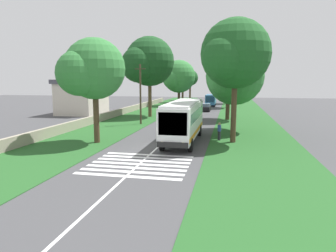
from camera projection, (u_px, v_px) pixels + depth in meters
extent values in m
plane|color=#424244|center=(156.00, 149.00, 25.67)|extent=(160.00, 160.00, 0.00)
cube|color=#235623|center=(124.00, 122.00, 41.82)|extent=(120.00, 8.00, 0.04)
cube|color=#235623|center=(247.00, 126.00, 38.60)|extent=(120.00, 8.00, 0.04)
cube|color=silver|center=(183.00, 124.00, 40.21)|extent=(110.00, 0.16, 0.01)
cube|color=white|center=(184.00, 119.00, 28.18)|extent=(11.00, 2.50, 2.90)
cube|color=slate|center=(184.00, 113.00, 28.40)|extent=(9.68, 2.54, 0.85)
cube|color=slate|center=(173.00, 124.00, 22.84)|extent=(0.08, 2.20, 1.74)
cube|color=orange|center=(183.00, 130.00, 28.33)|extent=(10.78, 2.53, 0.36)
cube|color=white|center=(184.00, 103.00, 27.96)|extent=(10.56, 2.30, 0.18)
cube|color=black|center=(172.00, 145.00, 22.96)|extent=(0.16, 2.40, 0.40)
sphere|color=#F2EDCC|center=(162.00, 143.00, 23.16)|extent=(0.24, 0.24, 0.24)
sphere|color=#F2EDCC|center=(183.00, 144.00, 22.84)|extent=(0.24, 0.24, 0.24)
cylinder|color=black|center=(162.00, 144.00, 24.86)|extent=(1.10, 0.32, 1.10)
cylinder|color=black|center=(178.00, 130.00, 32.03)|extent=(1.10, 0.32, 1.10)
cylinder|color=black|center=(190.00, 145.00, 24.41)|extent=(1.10, 0.32, 1.10)
cylinder|color=black|center=(200.00, 130.00, 31.58)|extent=(1.10, 0.32, 1.10)
cube|color=silver|center=(126.00, 176.00, 18.28)|extent=(0.45, 6.80, 0.01)
cube|color=silver|center=(131.00, 172.00, 19.15)|extent=(0.45, 6.80, 0.01)
cube|color=silver|center=(135.00, 168.00, 20.02)|extent=(0.45, 6.80, 0.01)
cube|color=silver|center=(139.00, 164.00, 20.89)|extent=(0.45, 6.80, 0.01)
cube|color=silver|center=(143.00, 161.00, 21.76)|extent=(0.45, 6.80, 0.01)
cube|color=silver|center=(146.00, 158.00, 22.64)|extent=(0.45, 6.80, 0.01)
cube|color=silver|center=(149.00, 155.00, 23.51)|extent=(0.45, 6.80, 0.01)
cube|color=#B21E1E|center=(182.00, 112.00, 49.36)|extent=(4.30, 1.75, 0.70)
cube|color=slate|center=(182.00, 109.00, 49.17)|extent=(2.00, 1.61, 0.55)
cylinder|color=black|center=(176.00, 115.00, 48.24)|extent=(0.64, 0.22, 0.64)
cylinder|color=black|center=(179.00, 113.00, 50.86)|extent=(0.64, 0.22, 0.64)
cylinder|color=black|center=(186.00, 115.00, 47.93)|extent=(0.64, 0.22, 0.64)
cylinder|color=black|center=(188.00, 113.00, 50.55)|extent=(0.64, 0.22, 0.64)
cube|color=black|center=(206.00, 108.00, 56.92)|extent=(4.30, 1.75, 0.70)
cube|color=slate|center=(206.00, 105.00, 56.73)|extent=(2.00, 1.61, 0.55)
cylinder|color=black|center=(201.00, 110.00, 55.80)|extent=(0.64, 0.22, 0.64)
cylinder|color=black|center=(202.00, 109.00, 58.41)|extent=(0.64, 0.22, 0.64)
cylinder|color=black|center=(209.00, 110.00, 55.49)|extent=(0.64, 0.22, 0.64)
cylinder|color=black|center=(210.00, 109.00, 58.11)|extent=(0.64, 0.22, 0.64)
cube|color=teal|center=(211.00, 99.00, 67.77)|extent=(6.00, 2.10, 2.10)
cube|color=slate|center=(211.00, 98.00, 67.91)|extent=(5.04, 2.13, 0.70)
cube|color=slate|center=(210.00, 99.00, 64.86)|extent=(0.06, 1.76, 1.18)
cylinder|color=black|center=(206.00, 105.00, 66.28)|extent=(0.76, 0.24, 0.76)
cylinder|color=black|center=(207.00, 104.00, 69.96)|extent=(0.76, 0.24, 0.76)
cylinder|color=black|center=(215.00, 105.00, 65.91)|extent=(0.76, 0.24, 0.76)
cylinder|color=black|center=(215.00, 104.00, 69.59)|extent=(0.76, 0.24, 0.76)
cylinder|color=#4C3826|center=(96.00, 114.00, 27.68)|extent=(0.51, 0.51, 5.15)
sphere|color=#337A38|center=(95.00, 69.00, 27.08)|extent=(5.44, 5.44, 5.44)
sphere|color=#337A38|center=(102.00, 74.00, 28.72)|extent=(3.04, 3.04, 3.04)
sphere|color=#337A38|center=(79.00, 73.00, 25.99)|extent=(3.90, 3.90, 3.90)
cylinder|color=#4C3826|center=(190.00, 91.00, 87.52)|extent=(0.51, 0.51, 5.10)
sphere|color=#19471E|center=(190.00, 78.00, 86.96)|extent=(4.51, 4.51, 4.51)
sphere|color=#19471E|center=(191.00, 79.00, 88.32)|extent=(3.04, 3.04, 3.04)
sphere|color=#19471E|center=(187.00, 79.00, 86.05)|extent=(3.37, 3.37, 3.37)
cylinder|color=#3D2D1E|center=(179.00, 96.00, 68.49)|extent=(0.54, 0.54, 4.48)
sphere|color=#337A38|center=(179.00, 76.00, 67.87)|extent=(7.23, 7.23, 7.23)
sphere|color=#337A38|center=(181.00, 79.00, 70.05)|extent=(4.66, 4.66, 4.66)
sphere|color=#337A38|center=(173.00, 79.00, 66.41)|extent=(4.38, 4.38, 4.38)
cylinder|color=brown|center=(150.00, 96.00, 47.61)|extent=(0.54, 0.54, 6.41)
sphere|color=#19471E|center=(150.00, 61.00, 46.83)|extent=(7.56, 7.56, 7.56)
sphere|color=#19471E|center=(153.00, 66.00, 49.11)|extent=(5.36, 5.36, 5.36)
sphere|color=#19471E|center=(139.00, 65.00, 45.31)|extent=(5.36, 5.36, 5.36)
cylinder|color=#4C3826|center=(183.00, 94.00, 78.48)|extent=(0.52, 0.52, 4.28)
sphere|color=#286B2D|center=(183.00, 80.00, 77.95)|extent=(5.18, 5.18, 5.18)
sphere|color=#286B2D|center=(184.00, 81.00, 79.51)|extent=(3.87, 3.87, 3.87)
sphere|color=#286B2D|center=(179.00, 81.00, 76.90)|extent=(3.45, 3.45, 3.45)
cylinder|color=brown|center=(234.00, 112.00, 34.04)|extent=(0.48, 0.48, 4.35)
sphere|color=#337A38|center=(235.00, 76.00, 33.46)|extent=(6.34, 6.34, 6.34)
sphere|color=#337A38|center=(234.00, 80.00, 35.37)|extent=(4.16, 4.16, 4.16)
sphere|color=#337A38|center=(226.00, 80.00, 32.18)|extent=(3.58, 3.58, 3.58)
cylinder|color=#4C3826|center=(234.00, 108.00, 27.72)|extent=(0.49, 0.49, 6.27)
sphere|color=#1E5623|center=(236.00, 53.00, 27.01)|extent=(6.20, 6.20, 6.20)
sphere|color=#1E5623|center=(235.00, 60.00, 28.88)|extent=(4.05, 4.05, 4.05)
sphere|color=#1E5623|center=(224.00, 58.00, 25.76)|extent=(3.80, 3.80, 3.80)
cylinder|color=#3D2D1E|center=(228.00, 102.00, 43.92)|extent=(0.57, 0.57, 5.10)
sphere|color=#1E5623|center=(229.00, 72.00, 43.28)|extent=(6.36, 6.36, 6.36)
sphere|color=#1E5623|center=(229.00, 75.00, 45.20)|extent=(4.15, 4.15, 4.15)
sphere|color=#1E5623|center=(221.00, 75.00, 42.00)|extent=(3.54, 3.54, 3.54)
cylinder|color=#3D2D1E|center=(228.00, 92.00, 63.56)|extent=(0.44, 0.44, 6.63)
sphere|color=#337A38|center=(229.00, 67.00, 62.83)|extent=(5.83, 5.83, 5.83)
sphere|color=#337A38|center=(229.00, 70.00, 64.59)|extent=(4.37, 4.37, 4.37)
sphere|color=#337A38|center=(224.00, 69.00, 61.65)|extent=(3.83, 3.83, 3.83)
cylinder|color=#3D2D1E|center=(228.00, 93.00, 74.73)|extent=(0.47, 0.47, 5.30)
sphere|color=#337A38|center=(228.00, 76.00, 74.14)|extent=(4.94, 4.94, 4.94)
sphere|color=#337A38|center=(228.00, 78.00, 75.63)|extent=(3.37, 3.37, 3.37)
sphere|color=#337A38|center=(225.00, 77.00, 73.14)|extent=(2.84, 2.84, 2.84)
cylinder|color=#473828|center=(140.00, 94.00, 39.31)|extent=(0.24, 0.24, 7.67)
cube|color=#3D3326|center=(140.00, 69.00, 38.83)|extent=(0.12, 1.40, 0.12)
cube|color=#9E937F|center=(114.00, 114.00, 47.26)|extent=(70.00, 0.40, 1.03)
cube|color=beige|center=(83.00, 99.00, 51.97)|extent=(8.25, 6.13, 5.10)
cube|color=#4C4C56|center=(82.00, 82.00, 51.54)|extent=(8.85, 6.73, 0.67)
cylinder|color=#26262D|center=(219.00, 136.00, 29.05)|extent=(0.28, 0.28, 0.85)
cylinder|color=#334C99|center=(219.00, 128.00, 28.95)|extent=(0.34, 0.34, 0.60)
sphere|color=tan|center=(219.00, 124.00, 28.88)|extent=(0.24, 0.24, 0.24)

